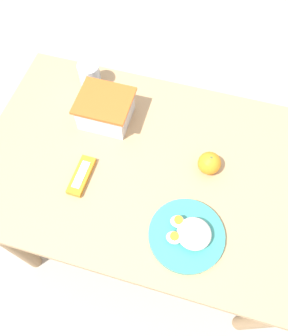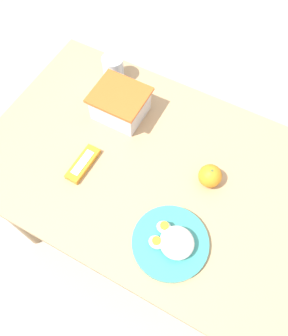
{
  "view_description": "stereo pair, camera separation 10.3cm",
  "coord_description": "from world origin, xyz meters",
  "px_view_note": "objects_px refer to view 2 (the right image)",
  "views": [
    {
      "loc": [
        0.11,
        -0.49,
        1.7
      ],
      "look_at": [
        -0.02,
        -0.03,
        0.79
      ],
      "focal_mm": 35.0,
      "sensor_mm": 36.0,
      "label": 1
    },
    {
      "loc": [
        0.2,
        -0.45,
        1.7
      ],
      "look_at": [
        -0.02,
        -0.03,
        0.79
      ],
      "focal_mm": 35.0,
      "sensor_mm": 36.0,
      "label": 2
    }
  ],
  "objects_px": {
    "food_container": "(120,105)",
    "drinking_glass": "(113,69)",
    "candy_bar": "(83,164)",
    "orange_fruit": "(210,176)",
    "rice_plate": "(172,242)"
  },
  "relations": [
    {
      "from": "orange_fruit",
      "to": "drinking_glass",
      "type": "relative_size",
      "value": 0.77
    },
    {
      "from": "orange_fruit",
      "to": "candy_bar",
      "type": "distance_m",
      "value": 0.41
    },
    {
      "from": "food_container",
      "to": "drinking_glass",
      "type": "relative_size",
      "value": 1.87
    },
    {
      "from": "orange_fruit",
      "to": "rice_plate",
      "type": "relative_size",
      "value": 0.33
    },
    {
      "from": "candy_bar",
      "to": "drinking_glass",
      "type": "relative_size",
      "value": 1.46
    },
    {
      "from": "food_container",
      "to": "candy_bar",
      "type": "height_order",
      "value": "food_container"
    },
    {
      "from": "food_container",
      "to": "candy_bar",
      "type": "bearing_deg",
      "value": -90.62
    },
    {
      "from": "food_container",
      "to": "candy_bar",
      "type": "xyz_separation_m",
      "value": [
        -0.0,
        -0.24,
        -0.04
      ]
    },
    {
      "from": "food_container",
      "to": "rice_plate",
      "type": "height_order",
      "value": "food_container"
    },
    {
      "from": "orange_fruit",
      "to": "rice_plate",
      "type": "distance_m",
      "value": 0.24
    },
    {
      "from": "candy_bar",
      "to": "drinking_glass",
      "type": "xyz_separation_m",
      "value": [
        -0.1,
        0.37,
        0.04
      ]
    },
    {
      "from": "orange_fruit",
      "to": "rice_plate",
      "type": "xyz_separation_m",
      "value": [
        -0.01,
        -0.24,
        -0.02
      ]
    },
    {
      "from": "orange_fruit",
      "to": "drinking_glass",
      "type": "distance_m",
      "value": 0.54
    },
    {
      "from": "rice_plate",
      "to": "drinking_glass",
      "type": "bearing_deg",
      "value": 135.14
    },
    {
      "from": "food_container",
      "to": "orange_fruit",
      "type": "bearing_deg",
      "value": -14.72
    }
  ]
}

